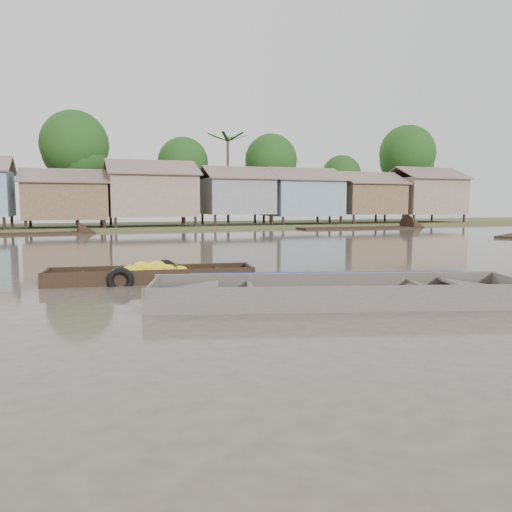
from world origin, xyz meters
name	(u,v)px	position (x,y,z in m)	size (l,w,h in m)	color
ground	(238,295)	(0.00, 0.00, 0.00)	(120.00, 120.00, 0.00)	#473F37
riverbank	(153,191)	(3.03, 31.86, 3.07)	(120.00, 12.47, 10.22)	#384723
banana_boat	(149,276)	(-1.55, 2.69, 0.14)	(5.39, 1.98, 0.74)	black
viewer_boat	(339,299)	(1.70, -1.41, 0.06)	(7.85, 4.06, 0.61)	#49433E
distant_boats	(262,233)	(9.22, 22.75, -0.05)	(46.76, 15.67, 0.35)	black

